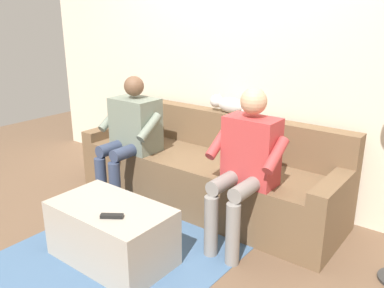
{
  "coord_description": "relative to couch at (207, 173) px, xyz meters",
  "views": [
    {
      "loc": [
        -1.93,
        2.61,
        1.66
      ],
      "look_at": [
        0.0,
        0.1,
        0.62
      ],
      "focal_mm": 37.49,
      "sensor_mm": 36.0,
      "label": 1
    }
  ],
  "objects": [
    {
      "name": "ground_plane",
      "position": [
        0.0,
        0.71,
        -0.29
      ],
      "size": [
        8.0,
        8.0,
        0.0
      ],
      "primitive_type": "plane",
      "color": "brown"
    },
    {
      "name": "back_wall",
      "position": [
        0.0,
        -0.44,
        0.92
      ],
      "size": [
        5.05,
        0.06,
        2.41
      ],
      "primitive_type": "cube",
      "color": "beige",
      "rests_on": "ground"
    },
    {
      "name": "couch",
      "position": [
        0.0,
        0.0,
        0.0
      ],
      "size": [
        2.45,
        0.74,
        0.8
      ],
      "color": "brown",
      "rests_on": "ground"
    },
    {
      "name": "coffee_table",
      "position": [
        0.0,
        1.13,
        -0.08
      ],
      "size": [
        0.85,
        0.49,
        0.41
      ],
      "color": "#A89E8E",
      "rests_on": "ground"
    },
    {
      "name": "person_left_seated",
      "position": [
        -0.6,
        0.37,
        0.37
      ],
      "size": [
        0.54,
        0.53,
        1.17
      ],
      "color": "#B23838",
      "rests_on": "ground"
    },
    {
      "name": "person_right_seated",
      "position": [
        0.6,
        0.33,
        0.37
      ],
      "size": [
        0.57,
        0.56,
        1.13
      ],
      "color": "slate",
      "rests_on": "ground"
    },
    {
      "name": "cat_on_backrest",
      "position": [
        -0.04,
        -0.26,
        0.6
      ],
      "size": [
        0.5,
        0.12,
        0.15
      ],
      "color": "silver",
      "rests_on": "couch"
    },
    {
      "name": "remote_black",
      "position": [
        -0.13,
        1.23,
        0.14
      ],
      "size": [
        0.14,
        0.12,
        0.02
      ],
      "primitive_type": "cube",
      "rotation": [
        0.0,
        0.0,
        0.61
      ],
      "color": "black",
      "rests_on": "coffee_table"
    },
    {
      "name": "floor_rug",
      "position": [
        0.0,
        0.99,
        -0.28
      ],
      "size": [
        1.45,
        1.63,
        0.01
      ],
      "primitive_type": "cube",
      "color": "#426084",
      "rests_on": "ground"
    }
  ]
}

